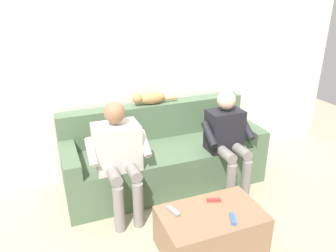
# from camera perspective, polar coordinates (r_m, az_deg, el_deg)

# --- Properties ---
(ground_plane) EXTENTS (8.00, 8.00, 0.00)m
(ground_plane) POSITION_cam_1_polar(r_m,az_deg,el_deg) (3.32, 3.80, -15.74)
(ground_plane) COLOR tan
(back_wall) EXTENTS (5.10, 0.06, 2.73)m
(back_wall) POSITION_cam_1_polar(r_m,az_deg,el_deg) (3.74, -3.36, 12.01)
(back_wall) COLOR silver
(back_wall) RESTS_ON ground
(couch) EXTENTS (2.17, 0.79, 0.86)m
(couch) POSITION_cam_1_polar(r_m,az_deg,el_deg) (3.71, -0.87, -5.47)
(couch) COLOR #516B4C
(couch) RESTS_ON ground
(coffee_table) EXTENTS (0.85, 0.53, 0.36)m
(coffee_table) POSITION_cam_1_polar(r_m,az_deg,el_deg) (2.92, 7.43, -17.53)
(coffee_table) COLOR #8C6B4C
(coffee_table) RESTS_ON ground
(person_left_seated) EXTENTS (0.52, 0.51, 1.11)m
(person_left_seated) POSITION_cam_1_polar(r_m,az_deg,el_deg) (3.49, 10.28, -1.78)
(person_left_seated) COLOR black
(person_left_seated) RESTS_ON ground
(person_right_seated) EXTENTS (0.58, 0.54, 1.12)m
(person_right_seated) POSITION_cam_1_polar(r_m,az_deg,el_deg) (3.11, -8.60, -4.54)
(person_right_seated) COLOR beige
(person_right_seated) RESTS_ON ground
(cat_on_backrest) EXTENTS (0.53, 0.14, 0.15)m
(cat_on_backrest) POSITION_cam_1_polar(r_m,az_deg,el_deg) (3.68, -3.21, 4.83)
(cat_on_backrest) COLOR #B7844C
(cat_on_backrest) RESTS_ON couch
(remote_gray) EXTENTS (0.08, 0.15, 0.02)m
(remote_gray) POSITION_cam_1_polar(r_m,az_deg,el_deg) (2.79, 0.93, -14.54)
(remote_gray) COLOR gray
(remote_gray) RESTS_ON coffee_table
(remote_blue) EXTENTS (0.09, 0.14, 0.02)m
(remote_blue) POSITION_cam_1_polar(r_m,az_deg,el_deg) (2.76, 11.21, -15.53)
(remote_blue) COLOR #3860B7
(remote_blue) RESTS_ON coffee_table
(remote_red) EXTENTS (0.13, 0.07, 0.02)m
(remote_red) POSITION_cam_1_polar(r_m,az_deg,el_deg) (2.94, 7.95, -12.62)
(remote_red) COLOR #B73333
(remote_red) RESTS_ON coffee_table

